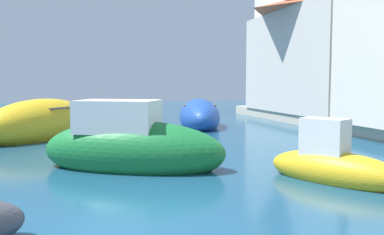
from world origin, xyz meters
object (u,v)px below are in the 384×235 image
at_px(waterfront_building_far, 331,51).
at_px(quayside_tree, 374,47).
at_px(moored_boat_1, 131,147).
at_px(moored_boat_7, 333,166).
at_px(moored_boat_0, 199,116).
at_px(waterfront_building_annex, 334,34).
at_px(moored_boat_2, 43,124).

xyz_separation_m(waterfront_building_far, quayside_tree, (0.01, -3.46, -0.07)).
bearing_deg(moored_boat_1, waterfront_building_far, 66.08).
xyz_separation_m(moored_boat_1, quayside_tree, (12.13, 6.72, 3.21)).
relative_size(moored_boat_7, quayside_tree, 0.69).
xyz_separation_m(moored_boat_0, moored_boat_7, (-0.26, -11.53, -0.13)).
bearing_deg(moored_boat_1, moored_boat_0, 90.62).
distance_m(moored_boat_0, waterfront_building_annex, 8.94).
xyz_separation_m(moored_boat_1, moored_boat_7, (4.04, -2.48, -0.20)).
bearing_deg(moored_boat_0, quayside_tree, -94.79).
bearing_deg(moored_boat_7, moored_boat_0, 148.94).
xyz_separation_m(moored_boat_1, waterfront_building_far, (12.12, 10.18, 3.29)).
distance_m(moored_boat_2, quayside_tree, 15.09).
bearing_deg(waterfront_building_annex, moored_boat_7, -122.91).
relative_size(moored_boat_0, moored_boat_2, 0.96).
relative_size(moored_boat_1, moored_boat_2, 0.86).
height_order(moored_boat_1, moored_boat_2, moored_boat_1).
height_order(moored_boat_2, waterfront_building_far, waterfront_building_far).
bearing_deg(moored_boat_1, moored_boat_7, -5.51).
bearing_deg(waterfront_building_annex, waterfront_building_far, 90.00).
relative_size(moored_boat_7, waterfront_building_annex, 0.31).
height_order(moored_boat_0, waterfront_building_far, waterfront_building_far).
bearing_deg(moored_boat_2, moored_boat_1, -121.52).
bearing_deg(waterfront_building_far, moored_boat_1, -139.97).
relative_size(waterfront_building_annex, quayside_tree, 2.26).
distance_m(waterfront_building_far, quayside_tree, 3.46).
height_order(waterfront_building_far, quayside_tree, waterfront_building_far).
bearing_deg(quayside_tree, moored_boat_1, -151.00).
height_order(moored_boat_1, waterfront_building_far, waterfront_building_far).
distance_m(moored_boat_2, waterfront_building_far, 15.51).
height_order(moored_boat_7, quayside_tree, quayside_tree).
xyz_separation_m(moored_boat_0, quayside_tree, (7.83, -2.32, 3.28)).
height_order(moored_boat_0, moored_boat_7, moored_boat_7).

